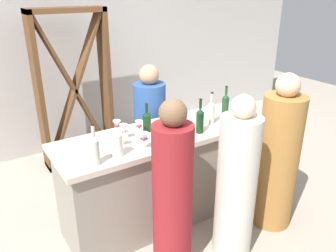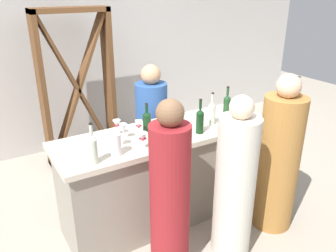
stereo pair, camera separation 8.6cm
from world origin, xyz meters
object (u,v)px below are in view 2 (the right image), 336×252
at_px(wine_rack, 78,89).
at_px(wine_glass_far_left, 139,125).
at_px(person_center_guest, 278,161).
at_px(person_server_behind, 152,132).
at_px(wine_bottle_second_right_clear_pale, 212,112).
at_px(wine_glass_far_center, 123,129).
at_px(wine_bottle_rightmost_olive_green, 227,104).
at_px(wine_bottle_center_dark_green, 200,120).
at_px(person_left_guest, 170,196).
at_px(wine_glass_near_right, 117,135).
at_px(wine_bottle_second_left_dark_green, 147,121).
at_px(wine_glass_near_left, 143,138).
at_px(wine_bottle_leftmost_clear_pale, 93,148).
at_px(water_pitcher, 116,145).
at_px(person_right_guest, 235,187).
at_px(wine_glass_far_right, 117,124).
at_px(wine_glass_near_center, 168,125).

distance_m(wine_rack, wine_glass_far_left, 1.62).
distance_m(person_center_guest, person_server_behind, 1.44).
height_order(wine_bottle_second_right_clear_pale, wine_glass_far_center, wine_bottle_second_right_clear_pale).
bearing_deg(wine_bottle_rightmost_olive_green, wine_bottle_center_dark_green, -155.88).
distance_m(wine_glass_far_center, person_left_guest, 0.76).
height_order(wine_rack, person_server_behind, wine_rack).
bearing_deg(wine_glass_near_right, wine_bottle_second_left_dark_green, 25.47).
bearing_deg(person_left_guest, wine_glass_near_left, -1.80).
relative_size(wine_rack, person_server_behind, 1.37).
bearing_deg(wine_glass_near_left, wine_bottle_leftmost_clear_pale, -176.80).
bearing_deg(water_pitcher, wine_bottle_center_dark_green, 0.82).
bearing_deg(person_center_guest, person_right_guest, 110.01).
height_order(wine_glass_far_right, person_right_guest, person_right_guest).
bearing_deg(water_pitcher, person_center_guest, -17.51).
bearing_deg(wine_bottle_rightmost_olive_green, wine_glass_near_left, -167.04).
xyz_separation_m(wine_glass_near_right, person_center_guest, (1.36, -0.58, -0.36)).
bearing_deg(person_right_guest, person_left_guest, 57.62).
height_order(wine_bottle_second_left_dark_green, person_right_guest, person_right_guest).
bearing_deg(wine_glass_near_left, wine_glass_far_center, 101.82).
relative_size(wine_bottle_leftmost_clear_pale, person_server_behind, 0.23).
height_order(wine_bottle_second_right_clear_pale, wine_glass_near_left, wine_bottle_second_right_clear_pale).
bearing_deg(person_right_guest, wine_bottle_second_left_dark_green, 4.08).
xyz_separation_m(wine_bottle_second_right_clear_pale, wine_glass_near_left, (-0.84, -0.15, -0.02)).
distance_m(wine_bottle_center_dark_green, person_left_guest, 0.82).
distance_m(wine_glass_near_center, person_center_guest, 1.10).
relative_size(wine_glass_near_left, wine_glass_near_right, 0.94).
height_order(wine_glass_far_center, person_right_guest, person_right_guest).
relative_size(wine_bottle_leftmost_clear_pale, wine_glass_near_left, 2.25).
height_order(water_pitcher, person_left_guest, person_left_guest).
relative_size(wine_bottle_second_left_dark_green, wine_glass_near_right, 1.72).
bearing_deg(wine_glass_near_center, person_left_guest, -119.34).
height_order(water_pitcher, person_server_behind, person_server_behind).
height_order(wine_glass_far_left, water_pitcher, water_pitcher).
height_order(wine_glass_far_right, person_center_guest, person_center_guest).
bearing_deg(wine_bottle_center_dark_green, wine_bottle_leftmost_clear_pale, -177.21).
bearing_deg(wine_bottle_second_left_dark_green, wine_bottle_second_right_clear_pale, -15.75).
bearing_deg(person_server_behind, wine_bottle_center_dark_green, -12.40).
height_order(wine_bottle_second_left_dark_green, wine_glass_near_left, wine_bottle_second_left_dark_green).
xyz_separation_m(wine_bottle_center_dark_green, person_left_guest, (-0.59, -0.43, -0.37)).
bearing_deg(wine_glass_near_left, wine_glass_far_left, 70.50).
relative_size(person_center_guest, person_right_guest, 1.04).
distance_m(wine_glass_far_center, person_right_guest, 1.08).
relative_size(wine_rack, wine_bottle_second_right_clear_pale, 6.13).
bearing_deg(wine_bottle_center_dark_green, person_left_guest, -143.85).
relative_size(wine_glass_near_center, person_left_guest, 0.11).
bearing_deg(person_right_guest, person_server_behind, -17.43).
relative_size(wine_bottle_second_left_dark_green, wine_glass_far_center, 1.89).
bearing_deg(person_right_guest, person_center_guest, -99.64).
bearing_deg(wine_bottle_leftmost_clear_pale, person_right_guest, -26.82).
bearing_deg(wine_glass_near_center, wine_glass_far_center, 154.05).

